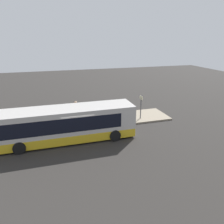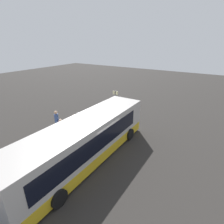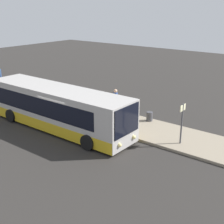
{
  "view_description": "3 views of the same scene",
  "coord_description": "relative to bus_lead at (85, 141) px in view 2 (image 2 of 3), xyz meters",
  "views": [
    {
      "loc": [
        -2.01,
        -16.63,
        8.16
      ],
      "look_at": [
        3.25,
        0.71,
        1.85
      ],
      "focal_mm": 35.0,
      "sensor_mm": 36.0,
      "label": 1
    },
    {
      "loc": [
        -8.15,
        -6.6,
        7.36
      ],
      "look_at": [
        3.25,
        0.71,
        1.85
      ],
      "focal_mm": 28.0,
      "sensor_mm": 36.0,
      "label": 2
    },
    {
      "loc": [
        14.05,
        -13.09,
        7.93
      ],
      "look_at": [
        3.25,
        0.71,
        1.85
      ],
      "focal_mm": 50.0,
      "sensor_mm": 36.0,
      "label": 3
    }
  ],
  "objects": [
    {
      "name": "ground",
      "position": [
        0.93,
        -0.11,
        -1.37
      ],
      "size": [
        80.0,
        80.0,
        0.0
      ],
      "primitive_type": "plane",
      "color": "#2B2826"
    },
    {
      "name": "passenger_waiting",
      "position": [
        0.84,
        3.18,
        -0.31
      ],
      "size": [
        0.49,
        0.64,
        1.69
      ],
      "rotation": [
        0.0,
        0.0,
        0.26
      ],
      "color": "#2D2D33",
      "rests_on": "platform"
    },
    {
      "name": "passenger_with_bags",
      "position": [
        1.9,
        2.73,
        -0.24
      ],
      "size": [
        0.63,
        0.63,
        1.8
      ],
      "rotation": [
        0.0,
        0.0,
        2.35
      ],
      "color": "#2D2D33",
      "rests_on": "platform"
    },
    {
      "name": "suitcase",
      "position": [
        1.32,
        3.61,
        -0.87
      ],
      "size": [
        0.45,
        0.26,
        0.92
      ],
      "color": "#334C7F",
      "rests_on": "platform"
    },
    {
      "name": "bus_lead",
      "position": [
        0.0,
        0.0,
        0.0
      ],
      "size": [
        11.42,
        2.84,
        2.77
      ],
      "color": "#B2ADA8",
      "rests_on": "ground"
    },
    {
      "name": "sign_post",
      "position": [
        7.81,
        2.5,
        0.27
      ],
      "size": [
        0.1,
        0.63,
        2.43
      ],
      "color": "#4C4C51",
      "rests_on": "platform"
    },
    {
      "name": "passenger_boarding",
      "position": [
        1.52,
        4.41,
        -0.18
      ],
      "size": [
        0.45,
        0.58,
        1.85
      ],
      "rotation": [
        0.0,
        0.0,
        -2.82
      ],
      "color": "silver",
      "rests_on": "platform"
    },
    {
      "name": "trash_bin",
      "position": [
        4.4,
        4.59,
        -0.89
      ],
      "size": [
        0.44,
        0.44,
        0.65
      ],
      "color": "#3F3F44",
      "rests_on": "platform"
    },
    {
      "name": "platform",
      "position": [
        0.93,
        3.28,
        -1.29
      ],
      "size": [
        20.0,
        3.58,
        0.16
      ],
      "color": "gray",
      "rests_on": "ground"
    }
  ]
}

